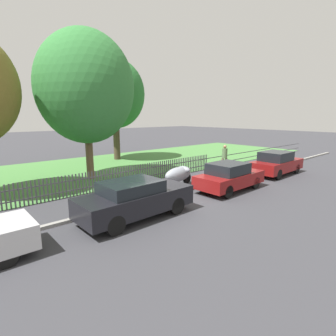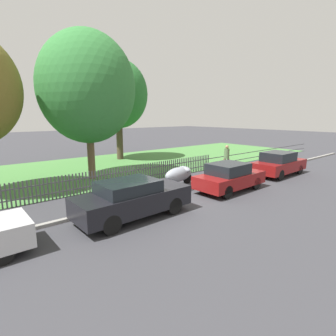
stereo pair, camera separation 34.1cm
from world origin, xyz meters
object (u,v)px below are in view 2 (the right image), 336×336
at_px(parked_car_red_compact, 279,164).
at_px(tree_far_left, 118,94).
at_px(parked_car_navy_estate, 229,177).
at_px(covered_motorcycle, 179,174).
at_px(pedestrian_near_fence, 227,156).
at_px(tree_mid_park, 87,88).
at_px(parked_car_black_saloon, 133,198).

relative_size(parked_car_red_compact, tree_far_left, 0.50).
relative_size(parked_car_navy_estate, tree_far_left, 0.47).
relative_size(parked_car_navy_estate, covered_motorcycle, 1.96).
xyz_separation_m(tree_far_left, pedestrian_near_fence, (3.12, -9.05, -4.49)).
xyz_separation_m(parked_car_navy_estate, covered_motorcycle, (-1.28, 2.37, -0.09)).
bearing_deg(parked_car_red_compact, tree_far_left, 110.24).
distance_m(tree_far_left, pedestrian_near_fence, 10.57).
height_order(tree_mid_park, tree_far_left, tree_mid_park).
distance_m(covered_motorcycle, tree_mid_park, 7.20).
xyz_separation_m(parked_car_black_saloon, tree_mid_park, (1.49, 6.94, 4.54)).
relative_size(parked_car_black_saloon, covered_motorcycle, 2.21).
xyz_separation_m(parked_car_navy_estate, pedestrian_near_fence, (3.82, 3.15, 0.29)).
distance_m(parked_car_black_saloon, pedestrian_near_fence, 10.00).
xyz_separation_m(parked_car_navy_estate, parked_car_red_compact, (5.29, 0.16, 0.04)).
bearing_deg(pedestrian_near_fence, parked_car_red_compact, -22.16).
height_order(parked_car_black_saloon, parked_car_navy_estate, parked_car_black_saloon).
height_order(parked_car_navy_estate, parked_car_red_compact, parked_car_red_compact).
bearing_deg(covered_motorcycle, pedestrian_near_fence, 5.78).
height_order(parked_car_navy_estate, pedestrian_near_fence, pedestrian_near_fence).
bearing_deg(pedestrian_near_fence, parked_car_navy_estate, -98.83).
height_order(parked_car_navy_estate, tree_far_left, tree_far_left).
height_order(tree_mid_park, pedestrian_near_fence, tree_mid_park).
bearing_deg(parked_car_navy_estate, covered_motorcycle, 117.68).
height_order(parked_car_black_saloon, pedestrian_near_fence, pedestrian_near_fence).
distance_m(parked_car_red_compact, pedestrian_near_fence, 3.35).
distance_m(tree_mid_park, pedestrian_near_fence, 9.89).
distance_m(parked_car_black_saloon, covered_motorcycle, 4.98).
height_order(covered_motorcycle, tree_far_left, tree_far_left).
distance_m(parked_car_black_saloon, parked_car_navy_estate, 5.70).
bearing_deg(parked_car_red_compact, pedestrian_near_fence, 115.55).
distance_m(parked_car_navy_estate, tree_mid_park, 9.37).
xyz_separation_m(parked_car_red_compact, tree_mid_park, (-9.50, 6.86, 4.54)).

